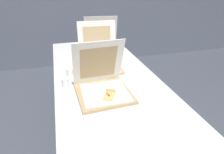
{
  "coord_description": "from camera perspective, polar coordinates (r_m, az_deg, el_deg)",
  "views": [
    {
      "loc": [
        -0.35,
        -0.88,
        1.48
      ],
      "look_at": [
        0.02,
        0.43,
        0.79
      ],
      "focal_mm": 30.91,
      "sensor_mm": 36.0,
      "label": 1
    }
  ],
  "objects": [
    {
      "name": "pizza_box_front",
      "position": [
        1.41,
        -2.77,
        -2.85
      ],
      "size": [
        0.4,
        0.4,
        0.38
      ],
      "rotation": [
        0.0,
        0.0,
        0.05
      ],
      "color": "tan",
      "rests_on": "table"
    },
    {
      "name": "cup_white_mid",
      "position": [
        1.71,
        -12.41,
        1.27
      ],
      "size": [
        0.05,
        0.05,
        0.07
      ],
      "primitive_type": "cylinder",
      "color": "white",
      "rests_on": "table"
    },
    {
      "name": "pizza_box_back",
      "position": [
        2.27,
        -2.96,
        8.91
      ],
      "size": [
        0.42,
        0.42,
        0.39
      ],
      "rotation": [
        0.0,
        0.0,
        -0.12
      ],
      "color": "tan",
      "rests_on": "table"
    },
    {
      "name": "napkin_pile",
      "position": [
        1.08,
        21.78,
        -19.53
      ],
      "size": [
        0.14,
        0.14,
        0.01
      ],
      "color": "white",
      "rests_on": "table"
    },
    {
      "name": "table",
      "position": [
        1.72,
        -2.12,
        -0.89
      ],
      "size": [
        0.86,
        2.17,
        0.73
      ],
      "color": "silver",
      "rests_on": "ground"
    },
    {
      "name": "cup_white_near_center",
      "position": [
        1.55,
        -13.7,
        -1.67
      ],
      "size": [
        0.05,
        0.05,
        0.07
      ],
      "primitive_type": "cylinder",
      "color": "white",
      "rests_on": "table"
    },
    {
      "name": "pizza_box_middle",
      "position": [
        1.87,
        -3.54,
        4.93
      ],
      "size": [
        0.41,
        0.48,
        0.4
      ],
      "rotation": [
        0.0,
        0.0,
        -0.08
      ],
      "color": "tan",
      "rests_on": "table"
    }
  ]
}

